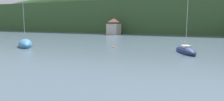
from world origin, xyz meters
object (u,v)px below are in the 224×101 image
object	(u,v)px
sailboat_far_4	(186,51)
sailboat_far_0	(25,44)
mooring_buoy_near	(113,48)
shore_building_west	(114,27)

from	to	relation	value
sailboat_far_4	sailboat_far_0	bearing A→B (deg)	-108.41
sailboat_far_0	sailboat_far_4	bearing A→B (deg)	50.42
mooring_buoy_near	sailboat_far_4	bearing A→B (deg)	-7.49
mooring_buoy_near	shore_building_west	bearing A→B (deg)	111.51
sailboat_far_0	mooring_buoy_near	distance (m)	19.13
sailboat_far_4	mooring_buoy_near	size ratio (longest dim) A/B	21.95
shore_building_west	sailboat_far_0	bearing A→B (deg)	-94.52
shore_building_west	sailboat_far_0	world-z (taller)	sailboat_far_0
sailboat_far_0	sailboat_far_4	world-z (taller)	sailboat_far_4
sailboat_far_0	mooring_buoy_near	world-z (taller)	sailboat_far_0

